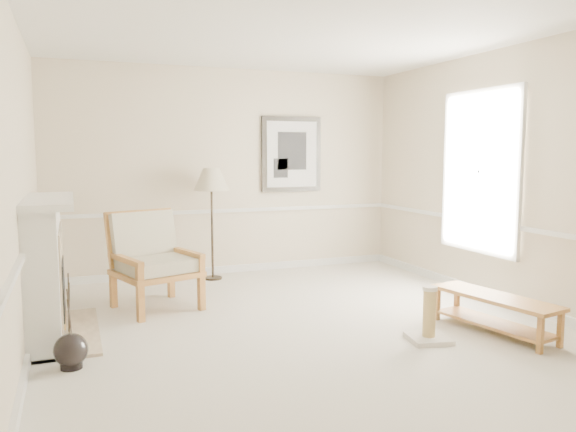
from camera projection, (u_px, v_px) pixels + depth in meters
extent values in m
plane|color=silver|center=(302.00, 326.00, 5.59)|extent=(5.50, 5.50, 0.00)
cube|color=beige|center=(229.00, 172.00, 7.97)|extent=(5.00, 0.04, 2.90)
cube|color=beige|center=(509.00, 206.00, 2.88)|extent=(5.00, 0.04, 2.90)
cube|color=beige|center=(18.00, 187.00, 4.53)|extent=(0.04, 5.50, 2.90)
cube|color=beige|center=(507.00, 177.00, 6.32)|extent=(0.04, 5.50, 2.90)
cube|color=white|center=(303.00, 27.00, 5.26)|extent=(5.00, 5.50, 0.04)
cube|color=white|center=(230.00, 269.00, 8.11)|extent=(4.95, 0.04, 0.10)
cube|color=white|center=(229.00, 211.00, 8.02)|extent=(4.95, 0.04, 0.05)
cube|color=white|center=(481.00, 172.00, 6.67)|extent=(0.03, 1.20, 1.80)
cube|color=white|center=(480.00, 172.00, 6.67)|extent=(0.05, 1.34, 1.94)
cube|color=black|center=(291.00, 154.00, 8.26)|extent=(0.92, 0.04, 1.10)
cube|color=white|center=(292.00, 154.00, 8.24)|extent=(0.78, 0.01, 0.96)
cube|color=black|center=(292.00, 151.00, 8.23)|extent=(0.45, 0.01, 0.55)
cube|color=white|center=(44.00, 271.00, 5.23)|extent=(0.28, 1.50, 1.25)
cube|color=white|center=(47.00, 201.00, 5.17)|extent=(0.46, 1.64, 0.06)
cube|color=#C6B28E|center=(62.00, 278.00, 5.29)|extent=(0.02, 1.05, 0.95)
cube|color=black|center=(63.00, 291.00, 5.31)|extent=(0.02, 0.62, 0.58)
cube|color=gold|center=(65.00, 318.00, 5.34)|extent=(0.01, 0.66, 0.05)
cube|color=#C6B28E|center=(66.00, 332.00, 5.36)|extent=(0.60, 1.50, 0.03)
sphere|color=black|center=(71.00, 350.00, 4.48)|extent=(0.27, 0.27, 0.27)
cylinder|color=black|center=(71.00, 364.00, 4.50)|extent=(0.17, 0.17, 0.08)
cylinder|color=black|center=(69.00, 307.00, 4.44)|extent=(0.03, 0.12, 0.42)
cylinder|color=black|center=(69.00, 311.00, 4.45)|extent=(0.04, 0.14, 0.35)
cylinder|color=black|center=(69.00, 303.00, 4.44)|extent=(0.02, 0.06, 0.50)
cube|color=#B07D39|center=(140.00, 301.00, 5.71)|extent=(0.09, 0.09, 0.44)
cube|color=#B07D39|center=(113.00, 288.00, 6.26)|extent=(0.09, 0.09, 0.44)
cube|color=#B07D39|center=(201.00, 290.00, 6.16)|extent=(0.09, 0.09, 0.44)
cube|color=#B07D39|center=(171.00, 279.00, 6.71)|extent=(0.09, 0.09, 0.44)
cube|color=#B07D39|center=(157.00, 273.00, 6.19)|extent=(1.01, 1.01, 0.06)
cube|color=#B07D39|center=(141.00, 237.00, 6.43)|extent=(0.82, 0.43, 0.63)
cube|color=#B07D39|center=(125.00, 259.00, 5.94)|extent=(0.31, 0.79, 0.06)
cube|color=#B07D39|center=(185.00, 252.00, 6.39)|extent=(0.31, 0.79, 0.06)
cube|color=white|center=(156.00, 264.00, 6.18)|extent=(0.93, 0.93, 0.14)
cube|color=white|center=(144.00, 236.00, 6.38)|extent=(0.77, 0.44, 0.56)
cylinder|color=black|center=(213.00, 278.00, 7.69)|extent=(0.25, 0.25, 0.03)
cylinder|color=black|center=(212.00, 228.00, 7.61)|extent=(0.03, 0.03, 1.37)
cone|color=beige|center=(211.00, 179.00, 7.54)|extent=(0.63, 0.63, 0.30)
cube|color=#B07D39|center=(495.00, 297.00, 5.36)|extent=(0.62, 1.33, 0.04)
cube|color=#B07D39|center=(494.00, 323.00, 5.39)|extent=(0.55, 1.23, 0.03)
cube|color=#B07D39|center=(540.00, 335.00, 4.81)|extent=(0.05, 0.05, 0.33)
cube|color=#B07D39|center=(560.00, 330.00, 4.96)|extent=(0.05, 0.05, 0.33)
cube|color=#B07D39|center=(437.00, 304.00, 5.80)|extent=(0.05, 0.05, 0.33)
cube|color=#B07D39|center=(457.00, 300.00, 5.95)|extent=(0.05, 0.05, 0.33)
cube|color=white|center=(429.00, 338.00, 5.16)|extent=(0.42, 0.42, 0.04)
cylinder|color=#DBB970|center=(429.00, 313.00, 5.13)|extent=(0.12, 0.12, 0.43)
cylinder|color=white|center=(430.00, 288.00, 5.11)|extent=(0.13, 0.13, 0.04)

